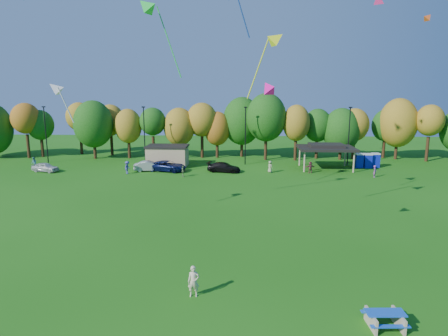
{
  "coord_description": "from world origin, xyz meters",
  "views": [
    {
      "loc": [
        1.69,
        -22.34,
        11.7
      ],
      "look_at": [
        0.3,
        6.0,
        6.1
      ],
      "focal_mm": 32.0,
      "sensor_mm": 36.0,
      "label": 1
    }
  ],
  "objects_px": {
    "car_c": "(168,166)",
    "car_b": "(149,166)",
    "car_a": "(45,167)",
    "car_d": "(224,167)",
    "porta_potties": "(367,160)",
    "kite_flyer": "(194,281)",
    "picnic_table": "(385,318)"
  },
  "relations": [
    {
      "from": "porta_potties",
      "to": "car_b",
      "type": "relative_size",
      "value": 0.84
    },
    {
      "from": "porta_potties",
      "to": "car_c",
      "type": "distance_m",
      "value": 30.17
    },
    {
      "from": "porta_potties",
      "to": "car_b",
      "type": "bearing_deg",
      "value": -172.51
    },
    {
      "from": "kite_flyer",
      "to": "picnic_table",
      "type": "bearing_deg",
      "value": -18.93
    },
    {
      "from": "picnic_table",
      "to": "car_b",
      "type": "relative_size",
      "value": 0.45
    },
    {
      "from": "porta_potties",
      "to": "car_c",
      "type": "relative_size",
      "value": 0.69
    },
    {
      "from": "kite_flyer",
      "to": "car_b",
      "type": "height_order",
      "value": "kite_flyer"
    },
    {
      "from": "car_c",
      "to": "car_b",
      "type": "bearing_deg",
      "value": 105.5
    },
    {
      "from": "porta_potties",
      "to": "car_a",
      "type": "height_order",
      "value": "porta_potties"
    },
    {
      "from": "car_a",
      "to": "car_c",
      "type": "bearing_deg",
      "value": -71.77
    },
    {
      "from": "car_b",
      "to": "car_d",
      "type": "xyz_separation_m",
      "value": [
        10.86,
        -0.14,
        -0.04
      ]
    },
    {
      "from": "picnic_table",
      "to": "car_c",
      "type": "height_order",
      "value": "car_c"
    },
    {
      "from": "picnic_table",
      "to": "car_b",
      "type": "height_order",
      "value": "car_b"
    },
    {
      "from": "kite_flyer",
      "to": "car_d",
      "type": "height_order",
      "value": "kite_flyer"
    },
    {
      "from": "kite_flyer",
      "to": "car_c",
      "type": "relative_size",
      "value": 0.33
    },
    {
      "from": "porta_potties",
      "to": "picnic_table",
      "type": "bearing_deg",
      "value": -105.53
    },
    {
      "from": "car_a",
      "to": "car_d",
      "type": "bearing_deg",
      "value": -73.44
    },
    {
      "from": "porta_potties",
      "to": "picnic_table",
      "type": "distance_m",
      "value": 43.88
    },
    {
      "from": "picnic_table",
      "to": "porta_potties",
      "type": "bearing_deg",
      "value": 71.05
    },
    {
      "from": "car_b",
      "to": "car_c",
      "type": "distance_m",
      "value": 2.65
    },
    {
      "from": "car_b",
      "to": "car_a",
      "type": "bearing_deg",
      "value": 87.05
    },
    {
      "from": "kite_flyer",
      "to": "car_d",
      "type": "bearing_deg",
      "value": 85.72
    },
    {
      "from": "porta_potties",
      "to": "car_a",
      "type": "xyz_separation_m",
      "value": [
        -47.45,
        -5.54,
        -0.42
      ]
    },
    {
      "from": "picnic_table",
      "to": "car_c",
      "type": "relative_size",
      "value": 0.37
    },
    {
      "from": "porta_potties",
      "to": "car_d",
      "type": "distance_m",
      "value": 22.11
    },
    {
      "from": "kite_flyer",
      "to": "car_d",
      "type": "relative_size",
      "value": 0.38
    },
    {
      "from": "car_b",
      "to": "car_c",
      "type": "bearing_deg",
      "value": -97.49
    },
    {
      "from": "picnic_table",
      "to": "car_d",
      "type": "distance_m",
      "value": 39.14
    },
    {
      "from": "car_a",
      "to": "car_c",
      "type": "xyz_separation_m",
      "value": [
        17.58,
        1.28,
        0.09
      ]
    },
    {
      "from": "car_c",
      "to": "kite_flyer",
      "type": "bearing_deg",
      "value": -151.76
    },
    {
      "from": "picnic_table",
      "to": "car_a",
      "type": "relative_size",
      "value": 0.51
    },
    {
      "from": "picnic_table",
      "to": "car_b",
      "type": "xyz_separation_m",
      "value": [
        -20.77,
        38.0,
        0.25
      ]
    }
  ]
}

